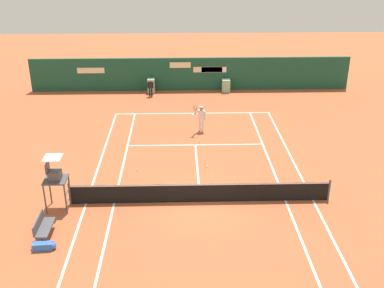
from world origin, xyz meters
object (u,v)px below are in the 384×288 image
at_px(umpire_chair, 55,176).
at_px(tennis_ball_by_sideline, 137,170).
at_px(player_on_baseline, 201,117).
at_px(ball_kid_centre_post, 150,87).
at_px(player_bench, 43,226).
at_px(tennis_ball_mid_court, 208,167).
at_px(equipment_bag, 45,246).

distance_m(umpire_chair, tennis_ball_by_sideline, 5.11).
bearing_deg(player_on_baseline, ball_kid_centre_post, -42.96).
bearing_deg(tennis_ball_by_sideline, player_bench, -120.63).
distance_m(player_on_baseline, tennis_ball_mid_court, 5.07).
height_order(ball_kid_centre_post, tennis_ball_by_sideline, ball_kid_centre_post).
bearing_deg(tennis_ball_mid_court, ball_kid_centre_post, 107.01).
distance_m(player_bench, player_on_baseline, 13.03).
relative_size(equipment_bag, tennis_ball_by_sideline, 13.58).
relative_size(tennis_ball_by_sideline, tennis_ball_mid_court, 1.00).
relative_size(equipment_bag, tennis_ball_mid_court, 13.58).
relative_size(player_on_baseline, tennis_ball_mid_court, 27.62).
bearing_deg(tennis_ball_mid_court, tennis_ball_by_sideline, -175.89).
height_order(equipment_bag, tennis_ball_by_sideline, equipment_bag).
bearing_deg(tennis_ball_mid_court, player_on_baseline, 91.55).
bearing_deg(equipment_bag, player_on_baseline, 60.45).
distance_m(player_on_baseline, tennis_ball_by_sideline, 6.44).
xyz_separation_m(ball_kid_centre_post, tennis_ball_by_sideline, (-0.09, -12.22, -0.75)).
bearing_deg(equipment_bag, ball_kid_centre_post, 80.34).
relative_size(player_on_baseline, tennis_ball_by_sideline, 27.62).
xyz_separation_m(umpire_chair, player_on_baseline, (6.88, 8.83, -0.64)).
relative_size(umpire_chair, ball_kid_centre_post, 1.90).
distance_m(umpire_chair, tennis_ball_mid_court, 8.17).
bearing_deg(ball_kid_centre_post, umpire_chair, 77.30).
distance_m(ball_kid_centre_post, tennis_ball_mid_court, 12.52).
xyz_separation_m(player_bench, tennis_ball_mid_court, (7.14, 6.00, -0.48)).
bearing_deg(umpire_chair, ball_kid_centre_post, 167.99).
relative_size(player_bench, tennis_ball_by_sideline, 21.44).
xyz_separation_m(umpire_chair, tennis_ball_by_sideline, (3.27, 3.58, -1.61)).
relative_size(player_bench, tennis_ball_mid_court, 21.44).
relative_size(umpire_chair, tennis_ball_by_sideline, 38.04).
xyz_separation_m(umpire_chair, player_bench, (-0.12, -2.14, -1.13)).
distance_m(equipment_bag, ball_kid_centre_post, 19.13).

